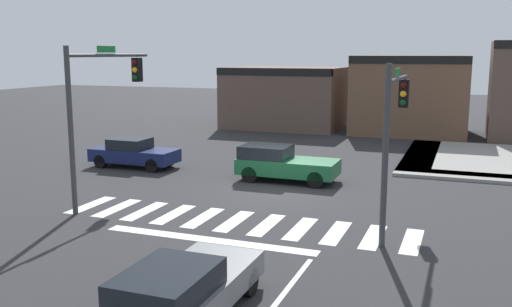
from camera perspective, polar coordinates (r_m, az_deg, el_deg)
name	(u,v)px	position (r m, az deg, el deg)	size (l,w,h in m)	color
ground_plane	(277,191)	(22.86, 2.19, -3.79)	(120.00, 120.00, 0.00)	#2B2B2D
crosswalk_near	(234,221)	(18.80, -2.22, -6.87)	(11.97, 2.46, 0.01)	silver
bike_detector_marking	(211,280)	(14.20, -4.55, -12.67)	(1.19, 1.19, 0.01)	yellow
curb_corner_northeast	(495,162)	(30.97, 23.09, -0.77)	(10.00, 10.60, 0.15)	gray
storefront_row	(421,94)	(40.30, 16.37, 5.79)	(26.77, 6.76, 6.26)	brown
traffic_signal_southeast	(395,117)	(17.88, 13.90, 3.60)	(0.32, 4.54, 5.23)	#383A3D
traffic_signal_southwest	(102,94)	(21.34, -15.30, 5.84)	(0.32, 5.01, 5.76)	#383A3D
car_navy	(134,153)	(28.04, -12.31, 0.07)	(4.23, 1.74, 1.41)	#141E4C
car_green	(282,163)	(24.50, 2.70, -0.98)	(4.28, 1.93, 1.52)	#1E6638
car_gray	(183,291)	(11.93, -7.43, -13.62)	(1.78, 4.45, 1.38)	slate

